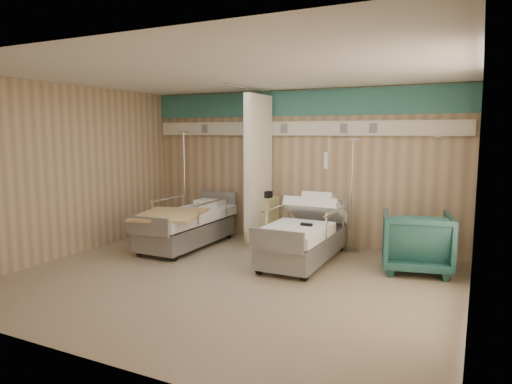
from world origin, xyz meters
TOP-DOWN VIEW (x-y plane):
  - ground at (0.00, 0.00)m, footprint 6.00×5.00m
  - room_walls at (-0.03, 0.25)m, footprint 6.04×5.04m
  - bed_right at (0.60, 1.30)m, footprint 1.00×2.16m
  - bed_left at (-1.60, 1.30)m, footprint 1.00×2.16m
  - bedside_cabinet at (-0.55, 2.20)m, footprint 0.50×0.48m
  - visitor_armchair at (2.26, 1.58)m, footprint 1.12×1.15m
  - waffle_blanket at (2.24, 1.58)m, footprint 0.71×0.67m
  - iv_stand_right at (1.10, 2.26)m, footprint 0.34×0.34m
  - iv_stand_left at (-2.24, 2.16)m, footprint 0.37×0.37m
  - call_remote at (0.73, 1.09)m, footprint 0.18×0.09m
  - tan_blanket at (-1.62, 0.84)m, footprint 1.32×1.50m
  - toiletry_bag at (-0.45, 2.14)m, footprint 0.25×0.20m
  - white_cup at (-0.74, 2.31)m, footprint 0.11×0.11m

SIDE VIEW (x-z plane):
  - ground at x=0.00m, z-range 0.00..0.00m
  - bed_right at x=0.60m, z-range 0.00..0.63m
  - bed_left at x=-1.60m, z-range 0.00..0.63m
  - iv_stand_right at x=1.10m, z-range -0.57..1.36m
  - iv_stand_left at x=-2.24m, z-range -0.61..1.45m
  - bedside_cabinet at x=-0.55m, z-range 0.00..0.85m
  - visitor_armchair at x=2.26m, z-range 0.00..0.89m
  - call_remote at x=0.73m, z-range 0.63..0.67m
  - tan_blanket at x=-1.62m, z-range 0.63..0.67m
  - toiletry_bag at x=-0.45m, z-range 0.85..0.97m
  - white_cup at x=-0.74m, z-range 0.85..0.98m
  - waffle_blanket at x=2.24m, z-range 0.89..0.95m
  - room_walls at x=-0.03m, z-range 0.45..3.27m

